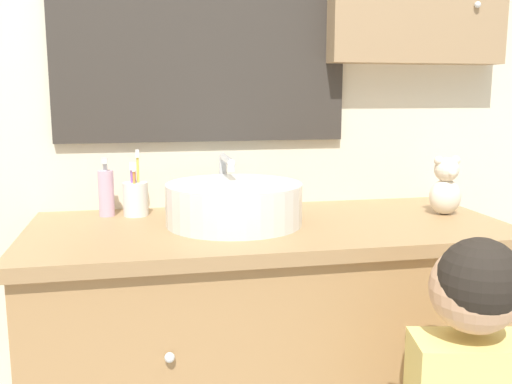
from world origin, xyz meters
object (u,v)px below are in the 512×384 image
Objects in this scene: toothbrush_holder at (136,198)px; sink_basin at (234,203)px; teddy_bear at (446,187)px; soap_dispenser at (106,192)px.

sink_basin is at bearing -31.29° from toothbrush_holder.
toothbrush_holder is 0.92m from teddy_bear.
toothbrush_holder reaches higher than teddy_bear.
sink_basin is 0.31m from toothbrush_holder.
soap_dispenser is at bearing 153.63° from sink_basin.
sink_basin is at bearing 179.79° from teddy_bear.
toothbrush_holder is 0.09m from soap_dispenser.
toothbrush_holder reaches higher than sink_basin.
sink_basin is 2.20× the size of toothbrush_holder.
sink_basin reaches higher than soap_dispenser.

